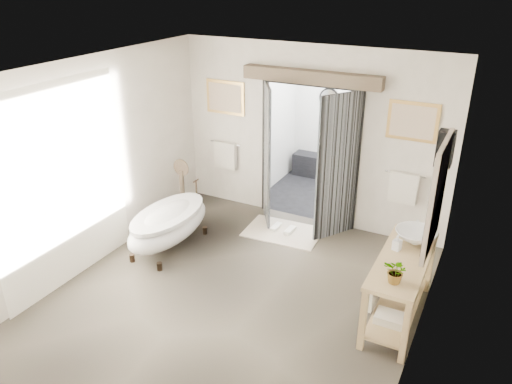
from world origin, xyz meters
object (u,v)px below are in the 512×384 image
at_px(rug, 283,232).
at_px(basin, 416,237).
at_px(vanity, 398,283).
at_px(clawfoot_tub, 169,224).

xyz_separation_m(rug, basin, (2.16, -0.90, 0.93)).
bearing_deg(vanity, rug, 147.70).
distance_m(rug, basin, 2.52).
bearing_deg(vanity, basin, 80.73).
xyz_separation_m(clawfoot_tub, vanity, (3.44, -0.11, 0.10)).
bearing_deg(vanity, clawfoot_tub, 178.11).
xyz_separation_m(vanity, rug, (-2.09, 1.32, -0.50)).
bearing_deg(rug, basin, -22.66).
xyz_separation_m(clawfoot_tub, basin, (3.51, 0.31, 0.53)).
relative_size(vanity, basin, 3.16).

